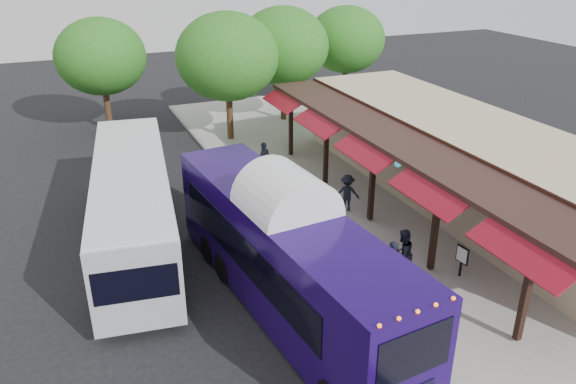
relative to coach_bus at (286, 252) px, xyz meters
name	(u,v)px	position (x,y,z in m)	size (l,w,h in m)	color
ground	(330,299)	(1.45, -0.15, -1.97)	(90.00, 90.00, 0.00)	black
sidewalk	(396,217)	(6.45, 3.85, -1.90)	(10.00, 40.00, 0.15)	#9E9B93
curb	(284,240)	(1.50, 3.85, -1.90)	(0.20, 40.00, 0.16)	gray
station_shelter	(468,164)	(9.83, 3.85, -0.12)	(8.15, 20.00, 3.60)	tan
coach_bus	(286,252)	(0.00, 0.00, 0.00)	(3.52, 11.64, 3.67)	#1A064D
city_bus	(133,202)	(-3.57, 5.83, -0.24)	(4.12, 11.92, 3.14)	#94979C
ped_a	(394,265)	(3.48, -0.51, -1.00)	(0.60, 0.39, 1.64)	black
ped_b	(402,254)	(4.07, -0.09, -0.95)	(0.84, 0.66, 1.73)	black
ped_c	(264,158)	(3.08, 10.04, -1.02)	(0.94, 0.39, 1.61)	black
ped_d	(347,193)	(4.83, 5.06, -1.04)	(1.01, 0.58, 1.56)	black
sign_board	(462,256)	(5.91, -0.83, -1.07)	(0.11, 0.51, 1.11)	black
tree_left	(227,57)	(3.22, 15.78, 2.74)	(5.51, 5.51, 7.06)	#382314
tree_mid	(283,46)	(7.42, 18.09, 2.66)	(5.42, 5.42, 6.94)	#382314
tree_right	(346,40)	(12.78, 20.18, 2.39)	(5.11, 5.11, 6.54)	#382314
tree_far	(101,57)	(-2.82, 20.46, 2.38)	(5.09, 5.09, 6.52)	#382314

